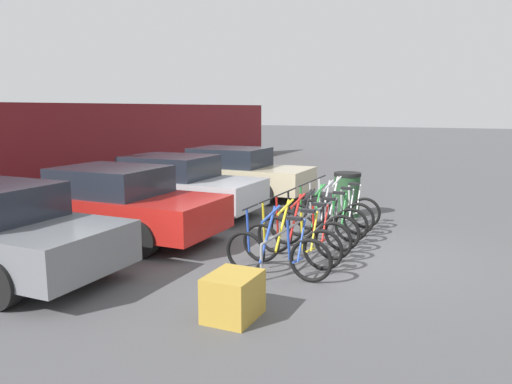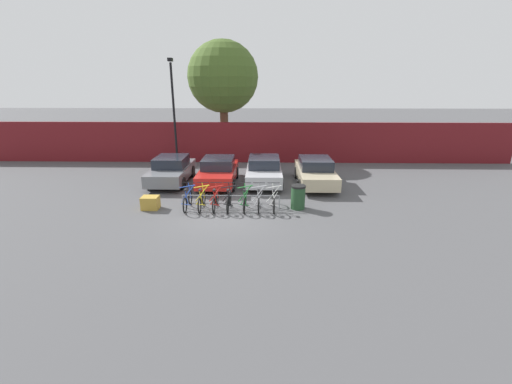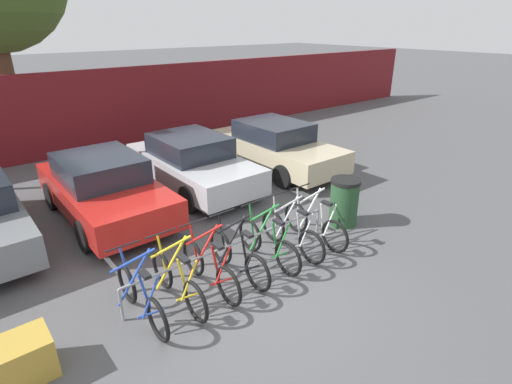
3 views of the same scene
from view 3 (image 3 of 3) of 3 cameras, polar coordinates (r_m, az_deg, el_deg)
ground_plane at (r=6.69m, az=-0.96°, el=-14.30°), size 120.00×120.00×0.00m
hoarding_wall at (r=14.34m, az=-25.53°, el=9.94°), size 36.00×0.16×2.66m
bike_rack at (r=6.98m, az=-2.90°, el=-7.69°), size 4.19×0.04×0.57m
bicycle_blue at (r=6.22m, az=-16.13°, el=-14.30°), size 0.68×1.71×1.05m
bicycle_yellow at (r=6.40m, az=-11.13°, el=-12.51°), size 0.68×1.71×1.05m
bicycle_red at (r=6.63m, az=-6.62°, el=-10.79°), size 0.68×1.71×1.05m
bicycle_black at (r=6.90m, az=-2.59°, el=-9.18°), size 0.68×1.71×1.05m
bicycle_green at (r=7.26m, az=1.73°, el=-7.39°), size 0.68×1.71×1.05m
bicycle_silver at (r=7.61m, az=5.11°, el=-5.95°), size 0.68×1.71×1.05m
bicycle_white at (r=8.01m, az=8.37°, el=-4.54°), size 0.68×1.71×1.05m
car_red at (r=9.44m, az=-20.92°, el=0.60°), size 1.91×4.21×1.40m
car_silver at (r=10.55m, az=-9.12°, el=4.20°), size 1.91×4.21×1.40m
car_beige at (r=11.87m, az=2.74°, el=6.61°), size 1.91×4.39×1.40m
trash_bin at (r=8.74m, az=12.46°, el=-1.36°), size 0.63×0.63×1.03m
cargo_crate at (r=6.00m, az=-30.46°, el=-19.89°), size 0.70×0.56×0.55m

